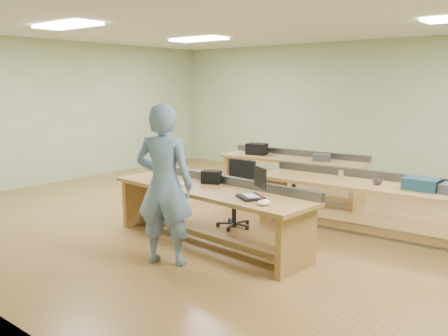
{
  "coord_description": "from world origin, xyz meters",
  "views": [
    {
      "loc": [
        4.14,
        -5.82,
        2.08
      ],
      "look_at": [
        -0.12,
        -0.6,
        0.89
      ],
      "focal_mm": 38.0,
      "sensor_mm": 36.0,
      "label": 1
    }
  ],
  "objects_px": {
    "workbench_front": "(210,202)",
    "drinks_can": "(341,175)",
    "workbench_mid": "(365,196)",
    "person": "(164,185)",
    "laptop_base": "(251,197)",
    "mug": "(377,181)",
    "camera_bag": "(211,177)",
    "workbench_back": "(292,168)",
    "parts_bin_teal": "(422,184)",
    "task_chair": "(236,203)"
  },
  "relations": [
    {
      "from": "laptop_base",
      "to": "parts_bin_teal",
      "type": "xyz_separation_m",
      "value": [
        1.42,
        1.78,
        0.06
      ]
    },
    {
      "from": "workbench_front",
      "to": "drinks_can",
      "type": "relative_size",
      "value": 22.65
    },
    {
      "from": "laptop_base",
      "to": "camera_bag",
      "type": "bearing_deg",
      "value": -171.61
    },
    {
      "from": "task_chair",
      "to": "camera_bag",
      "type": "bearing_deg",
      "value": -92.62
    },
    {
      "from": "workbench_front",
      "to": "person",
      "type": "distance_m",
      "value": 0.95
    },
    {
      "from": "workbench_front",
      "to": "task_chair",
      "type": "height_order",
      "value": "task_chair"
    },
    {
      "from": "camera_bag",
      "to": "drinks_can",
      "type": "bearing_deg",
      "value": 22.25
    },
    {
      "from": "parts_bin_teal",
      "to": "person",
      "type": "bearing_deg",
      "value": -130.12
    },
    {
      "from": "workbench_mid",
      "to": "person",
      "type": "relative_size",
      "value": 1.64
    },
    {
      "from": "laptop_base",
      "to": "drinks_can",
      "type": "relative_size",
      "value": 2.32
    },
    {
      "from": "laptop_base",
      "to": "mug",
      "type": "xyz_separation_m",
      "value": [
        0.85,
        1.72,
        0.03
      ]
    },
    {
      "from": "camera_bag",
      "to": "parts_bin_teal",
      "type": "xyz_separation_m",
      "value": [
        2.34,
        1.41,
        -0.01
      ]
    },
    {
      "from": "parts_bin_teal",
      "to": "mug",
      "type": "xyz_separation_m",
      "value": [
        -0.56,
        -0.06,
        -0.02
      ]
    },
    {
      "from": "camera_bag",
      "to": "mug",
      "type": "distance_m",
      "value": 2.24
    },
    {
      "from": "workbench_mid",
      "to": "person",
      "type": "height_order",
      "value": "person"
    },
    {
      "from": "workbench_back",
      "to": "task_chair",
      "type": "bearing_deg",
      "value": -85.82
    },
    {
      "from": "mug",
      "to": "workbench_mid",
      "type": "bearing_deg",
      "value": 170.62
    },
    {
      "from": "workbench_mid",
      "to": "laptop_base",
      "type": "xyz_separation_m",
      "value": [
        -0.69,
        -1.75,
        0.21
      ]
    },
    {
      "from": "workbench_back",
      "to": "mug",
      "type": "distance_m",
      "value": 2.5
    },
    {
      "from": "drinks_can",
      "to": "laptop_base",
      "type": "bearing_deg",
      "value": -100.89
    },
    {
      "from": "parts_bin_teal",
      "to": "drinks_can",
      "type": "distance_m",
      "value": 1.09
    },
    {
      "from": "task_chair",
      "to": "mug",
      "type": "distance_m",
      "value": 2.02
    },
    {
      "from": "workbench_front",
      "to": "camera_bag",
      "type": "xyz_separation_m",
      "value": [
        -0.17,
        0.22,
        0.28
      ]
    },
    {
      "from": "workbench_back",
      "to": "workbench_front",
      "type": "bearing_deg",
      "value": -84.25
    },
    {
      "from": "workbench_front",
      "to": "workbench_mid",
      "type": "relative_size",
      "value": 0.99
    },
    {
      "from": "laptop_base",
      "to": "workbench_front",
      "type": "bearing_deg",
      "value": -160.81
    },
    {
      "from": "laptop_base",
      "to": "mug",
      "type": "height_order",
      "value": "mug"
    },
    {
      "from": "workbench_back",
      "to": "workbench_mid",
      "type": "bearing_deg",
      "value": -37.62
    },
    {
      "from": "parts_bin_teal",
      "to": "mug",
      "type": "distance_m",
      "value": 0.57
    },
    {
      "from": "workbench_back",
      "to": "parts_bin_teal",
      "type": "relative_size",
      "value": 6.49
    },
    {
      "from": "laptop_base",
      "to": "workbench_back",
      "type": "bearing_deg",
      "value": 142.54
    },
    {
      "from": "task_chair",
      "to": "parts_bin_teal",
      "type": "distance_m",
      "value": 2.55
    },
    {
      "from": "laptop_base",
      "to": "parts_bin_teal",
      "type": "distance_m",
      "value": 2.28
    },
    {
      "from": "workbench_front",
      "to": "parts_bin_teal",
      "type": "height_order",
      "value": "parts_bin_teal"
    },
    {
      "from": "mug",
      "to": "workbench_front",
      "type": "bearing_deg",
      "value": -135.49
    },
    {
      "from": "workbench_front",
      "to": "parts_bin_teal",
      "type": "xyz_separation_m",
      "value": [
        2.17,
        1.64,
        0.27
      ]
    },
    {
      "from": "workbench_mid",
      "to": "workbench_back",
      "type": "bearing_deg",
      "value": 143.07
    },
    {
      "from": "workbench_front",
      "to": "task_chair",
      "type": "relative_size",
      "value": 3.12
    },
    {
      "from": "camera_bag",
      "to": "parts_bin_teal",
      "type": "relative_size",
      "value": 0.6
    },
    {
      "from": "workbench_mid",
      "to": "person",
      "type": "distance_m",
      "value": 2.87
    },
    {
      "from": "workbench_front",
      "to": "drinks_can",
      "type": "distance_m",
      "value": 1.93
    },
    {
      "from": "workbench_front",
      "to": "laptop_base",
      "type": "xyz_separation_m",
      "value": [
        0.75,
        -0.14,
        0.21
      ]
    },
    {
      "from": "workbench_front",
      "to": "drinks_can",
      "type": "xyz_separation_m",
      "value": [
        1.08,
        1.57,
        0.26
      ]
    },
    {
      "from": "workbench_back",
      "to": "person",
      "type": "distance_m",
      "value": 3.83
    },
    {
      "from": "workbench_back",
      "to": "person",
      "type": "bearing_deg",
      "value": -85.7
    },
    {
      "from": "camera_bag",
      "to": "drinks_can",
      "type": "xyz_separation_m",
      "value": [
        1.26,
        1.35,
        -0.02
      ]
    },
    {
      "from": "workbench_front",
      "to": "workbench_back",
      "type": "height_order",
      "value": "same"
    },
    {
      "from": "camera_bag",
      "to": "mug",
      "type": "relative_size",
      "value": 2.02
    },
    {
      "from": "workbench_front",
      "to": "workbench_back",
      "type": "bearing_deg",
      "value": 104.01
    },
    {
      "from": "workbench_back",
      "to": "task_chair",
      "type": "xyz_separation_m",
      "value": [
        0.31,
        -2.08,
        -0.2
      ]
    }
  ]
}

